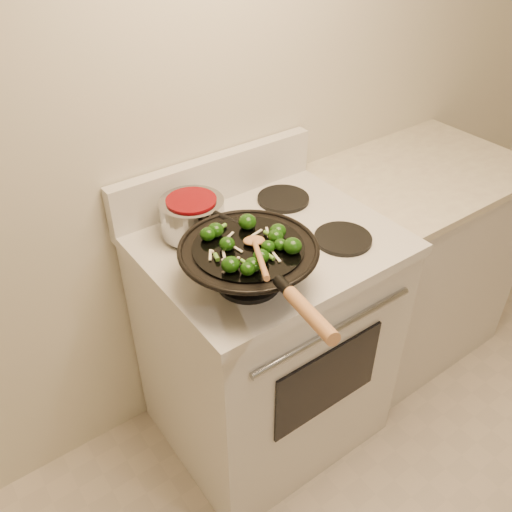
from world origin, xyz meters
TOP-DOWN VIEW (x-y plane):
  - stove at (-0.23, 1.17)m, footprint 0.78×0.67m
  - counter_unit at (0.57, 1.20)m, footprint 0.81×0.62m
  - wok at (-0.41, 1.02)m, footprint 0.38×0.63m
  - stirfry at (-0.41, 1.00)m, footprint 0.23×0.24m
  - wooden_spoon at (-0.42, 0.96)m, footprint 0.16×0.25m
  - saucepan at (-0.41, 1.32)m, footprint 0.20×0.32m

SIDE VIEW (x-z plane):
  - counter_unit at x=0.57m, z-range 0.00..0.91m
  - stove at x=-0.23m, z-range -0.07..1.01m
  - saucepan at x=-0.41m, z-range 0.93..1.05m
  - wok at x=-0.41m, z-range 0.90..1.09m
  - stirfry at x=-0.41m, z-range 1.04..1.09m
  - wooden_spoon at x=-0.42m, z-range 1.04..1.12m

